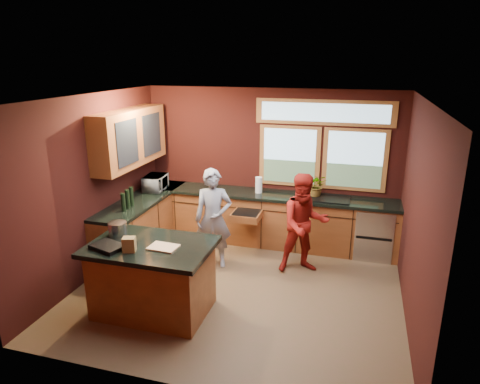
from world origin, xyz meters
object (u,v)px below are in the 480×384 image
at_px(stock_pot, 118,229).
at_px(person_red, 304,224).
at_px(person_grey, 213,219).
at_px(cutting_board, 163,247).
at_px(island, 153,278).

bearing_deg(stock_pot, person_red, 33.51).
distance_m(person_grey, stock_pot, 1.58).
distance_m(cutting_board, stock_pot, 0.78).
distance_m(island, stock_pot, 0.80).
distance_m(person_red, cutting_board, 2.28).
relative_size(island, cutting_board, 4.43).
bearing_deg(island, stock_pot, 164.74).
bearing_deg(person_red, person_grey, 166.18).
xyz_separation_m(person_red, cutting_board, (-1.51, -1.70, 0.18)).
bearing_deg(cutting_board, person_grey, 85.17).
height_order(cutting_board, stock_pot, stock_pot).
bearing_deg(person_grey, island, -120.51).
bearing_deg(person_grey, stock_pot, -141.94).
bearing_deg(island, cutting_board, -14.04).
bearing_deg(stock_pot, island, -15.26).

